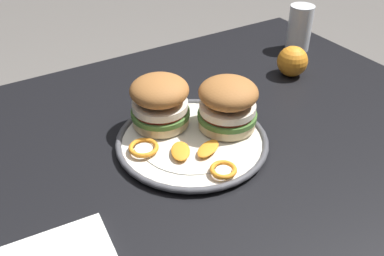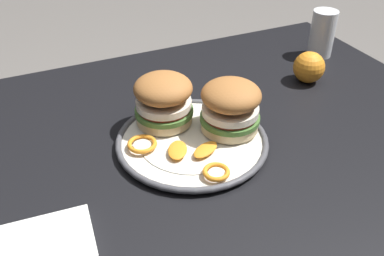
% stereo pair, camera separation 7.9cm
% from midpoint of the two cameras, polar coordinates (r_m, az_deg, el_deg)
% --- Properties ---
extents(dining_table, '(1.26, 0.93, 0.76)m').
position_cam_midpoint_polar(dining_table, '(0.85, 1.49, -9.48)').
color(dining_table, black).
rests_on(dining_table, ground).
extents(dinner_plate, '(0.29, 0.29, 0.02)m').
position_cam_midpoint_polar(dinner_plate, '(0.81, 2.79, -1.87)').
color(dinner_plate, silver).
rests_on(dinner_plate, dining_table).
extents(sandwich_half_left, '(0.16, 0.16, 0.10)m').
position_cam_midpoint_polar(sandwich_half_left, '(0.82, -1.11, 3.86)').
color(sandwich_half_left, beige).
rests_on(sandwich_half_left, dinner_plate).
extents(sandwich_half_right, '(0.16, 0.16, 0.10)m').
position_cam_midpoint_polar(sandwich_half_right, '(0.81, 7.99, 2.91)').
color(sandwich_half_right, beige).
rests_on(sandwich_half_right, dinner_plate).
extents(orange_peel_curled, '(0.06, 0.06, 0.01)m').
position_cam_midpoint_polar(orange_peel_curled, '(0.72, 6.41, -6.01)').
color(orange_peel_curled, orange).
rests_on(orange_peel_curled, dinner_plate).
extents(orange_peel_strip_long, '(0.06, 0.07, 0.01)m').
position_cam_midpoint_polar(orange_peel_strip_long, '(0.77, 1.00, -3.09)').
color(orange_peel_strip_long, orange).
rests_on(orange_peel_strip_long, dinner_plate).
extents(orange_peel_strip_short, '(0.07, 0.05, 0.01)m').
position_cam_midpoint_polar(orange_peel_strip_short, '(0.77, 4.76, -3.01)').
color(orange_peel_strip_short, orange).
rests_on(orange_peel_strip_short, dinner_plate).
extents(orange_peel_small_curl, '(0.08, 0.08, 0.01)m').
position_cam_midpoint_polar(orange_peel_small_curl, '(0.78, -3.85, -2.27)').
color(orange_peel_small_curl, orange).
rests_on(orange_peel_small_curl, dinner_plate).
extents(drinking_glass, '(0.06, 0.06, 0.12)m').
position_cam_midpoint_polar(drinking_glass, '(1.20, 18.87, 11.47)').
color(drinking_glass, white).
rests_on(drinking_glass, dining_table).
extents(whole_orange, '(0.07, 0.07, 0.07)m').
position_cam_midpoint_polar(whole_orange, '(1.06, 17.53, 7.73)').
color(whole_orange, orange).
rests_on(whole_orange, dining_table).
extents(folded_napkin, '(0.18, 0.12, 0.01)m').
position_cam_midpoint_polar(folded_napkin, '(0.66, -17.33, -15.14)').
color(folded_napkin, white).
rests_on(folded_napkin, dining_table).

